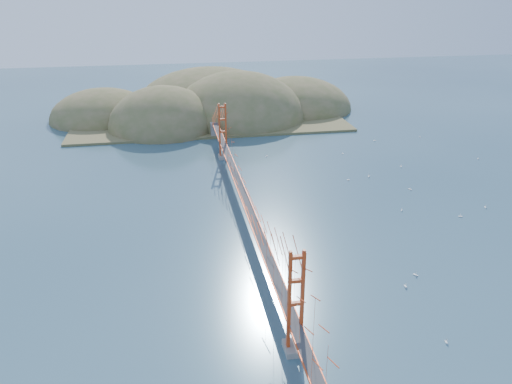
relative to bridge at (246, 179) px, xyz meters
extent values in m
plane|color=#2E4D5D|center=(0.00, -0.18, -7.01)|extent=(320.00, 320.00, 0.00)
cube|color=gray|center=(0.00, -30.18, -6.66)|extent=(2.00, 2.40, 0.70)
cube|color=gray|center=(0.00, 29.82, -6.66)|extent=(2.00, 2.40, 0.70)
cube|color=red|center=(0.00, -0.18, -3.71)|extent=(1.40, 92.00, 0.16)
cube|color=red|center=(0.00, -0.18, -3.91)|extent=(1.33, 92.00, 0.24)
cube|color=#38383A|center=(0.00, -0.18, -3.61)|extent=(1.19, 92.00, 0.03)
cube|color=gray|center=(0.00, 45.82, -5.36)|extent=(2.20, 2.60, 3.30)
cube|color=olive|center=(0.00, 63.82, -6.76)|extent=(70.00, 40.00, 0.60)
ellipsoid|color=olive|center=(-12.00, 55.82, -7.01)|extent=(28.00, 28.00, 21.00)
ellipsoid|color=olive|center=(8.00, 61.82, -7.01)|extent=(36.00, 36.00, 25.00)
ellipsoid|color=olive|center=(26.00, 69.82, -7.01)|extent=(32.00, 32.00, 18.00)
ellipsoid|color=olive|center=(-28.00, 67.82, -7.01)|extent=(28.00, 28.00, 16.00)
ellipsoid|color=olive|center=(2.00, 77.82, -7.01)|extent=(44.00, 44.00, 22.00)
cube|color=white|center=(25.70, 28.15, -6.96)|extent=(0.50, 0.39, 0.09)
cylinder|color=white|center=(25.70, 28.15, -6.69)|extent=(0.01, 0.01, 0.53)
cube|color=white|center=(52.54, 19.81, -6.96)|extent=(0.23, 0.49, 0.09)
cylinder|color=white|center=(52.54, 19.81, -6.70)|extent=(0.01, 0.01, 0.52)
cube|color=white|center=(16.34, -21.51, -6.94)|extent=(0.20, 0.60, 0.11)
cylinder|color=white|center=(16.34, -21.51, -6.61)|extent=(0.02, 0.02, 0.66)
cube|color=white|center=(33.74, -4.79, -6.94)|extent=(0.66, 0.34, 0.11)
cylinder|color=white|center=(33.74, -4.79, -6.60)|extent=(0.02, 0.02, 0.68)
cube|color=white|center=(15.92, -31.82, -6.95)|extent=(0.24, 0.54, 0.10)
cylinder|color=white|center=(15.92, -31.82, -6.67)|extent=(0.02, 0.02, 0.57)
cube|color=white|center=(18.76, -19.36, -6.94)|extent=(0.49, 0.63, 0.11)
cylinder|color=white|center=(18.76, -19.36, -6.61)|extent=(0.02, 0.02, 0.67)
cube|color=white|center=(30.96, 7.00, -6.94)|extent=(0.49, 0.63, 0.11)
cylinder|color=white|center=(30.96, 7.00, -6.61)|extent=(0.02, 0.02, 0.67)
cube|color=white|center=(36.17, 35.76, -6.94)|extent=(0.63, 0.24, 0.11)
cylinder|color=white|center=(36.17, 35.76, -6.60)|extent=(0.02, 0.02, 0.68)
cube|color=white|center=(9.16, 29.43, -6.95)|extent=(0.50, 0.43, 0.09)
cylinder|color=white|center=(9.16, 29.43, -6.68)|extent=(0.01, 0.01, 0.55)
cube|color=white|center=(47.90, 36.42, -6.96)|extent=(0.48, 0.17, 0.09)
cylinder|color=white|center=(47.90, 36.42, -6.70)|extent=(0.01, 0.01, 0.52)
cube|color=white|center=(39.72, -2.32, -6.95)|extent=(0.32, 0.57, 0.10)
cylinder|color=white|center=(39.72, -2.32, -6.66)|extent=(0.02, 0.02, 0.59)
cube|color=white|center=(26.07, 14.29, -6.94)|extent=(0.57, 0.58, 0.11)
cylinder|color=white|center=(26.07, 14.29, -6.61)|extent=(0.02, 0.02, 0.67)
cube|color=white|center=(25.57, -0.98, -6.96)|extent=(0.40, 0.49, 0.09)
cylinder|color=white|center=(25.57, -0.98, -6.69)|extent=(0.01, 0.01, 0.53)
cube|color=white|center=(21.59, 13.28, -6.95)|extent=(0.50, 0.47, 0.09)
cylinder|color=white|center=(21.59, 13.28, -6.67)|extent=(0.02, 0.02, 0.57)
cube|color=white|center=(34.57, 18.35, -6.95)|extent=(0.25, 0.53, 0.09)
cylinder|color=white|center=(34.57, 18.35, -6.67)|extent=(0.01, 0.01, 0.56)
camera|label=1|loc=(-10.98, -69.12, 27.90)|focal=35.00mm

